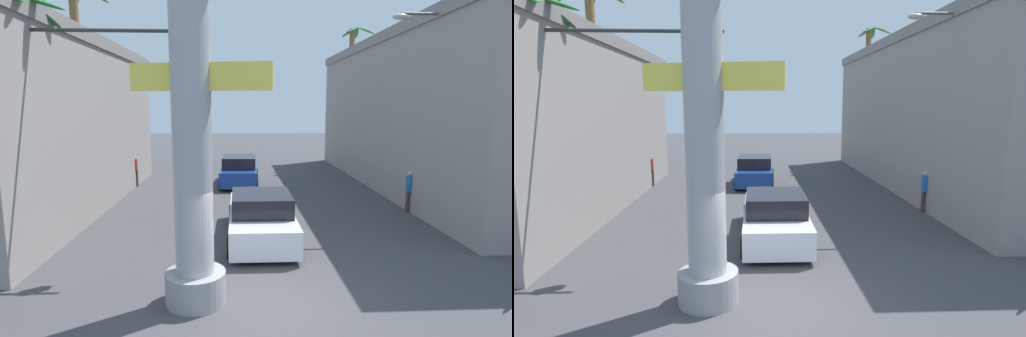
# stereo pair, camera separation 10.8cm
# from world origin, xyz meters

# --- Properties ---
(ground_plane) EXTENTS (89.10, 89.10, 0.00)m
(ground_plane) POSITION_xyz_m (0.00, 10.00, 0.00)
(ground_plane) COLOR #424244
(building_left) EXTENTS (8.94, 16.45, 7.01)m
(building_left) POSITION_xyz_m (-10.27, 9.34, 3.51)
(building_left) COLOR gray
(building_left) RESTS_ON ground
(building_right) EXTENTS (7.82, 20.75, 7.78)m
(building_right) POSITION_xyz_m (10.27, 12.94, 3.90)
(building_right) COLOR gray
(building_right) RESTS_ON ground
(neon_sign_pole) EXTENTS (3.28, 1.32, 9.79)m
(neon_sign_pole) POSITION_xyz_m (-1.49, 0.48, 4.37)
(neon_sign_pole) COLOR #9E9EA3
(neon_sign_pole) RESTS_ON ground
(street_lamp) EXTENTS (2.25, 0.28, 7.53)m
(street_lamp) POSITION_xyz_m (6.63, 6.15, 4.50)
(street_lamp) COLOR #59595E
(street_lamp) RESTS_ON ground
(traffic_light_mast) EXTENTS (5.77, 0.32, 6.32)m
(traffic_light_mast) POSITION_xyz_m (-5.21, 3.24, 4.47)
(traffic_light_mast) COLOR #333333
(traffic_light_mast) RESTS_ON ground
(car_lead) EXTENTS (2.13, 5.05, 1.56)m
(car_lead) POSITION_xyz_m (0.20, 4.68, 0.70)
(car_lead) COLOR black
(car_lead) RESTS_ON ground
(car_far) EXTENTS (2.20, 4.33, 1.56)m
(car_far) POSITION_xyz_m (-0.39, 13.71, 0.74)
(car_far) COLOR black
(car_far) RESTS_ON ground
(palm_tree_near_left) EXTENTS (2.95, 2.96, 7.29)m
(palm_tree_near_left) POSITION_xyz_m (-6.58, 3.45, 4.97)
(palm_tree_near_left) COLOR brown
(palm_tree_near_left) RESTS_ON ground
(palm_tree_far_right) EXTENTS (2.27, 2.36, 9.62)m
(palm_tree_far_right) POSITION_xyz_m (7.57, 20.21, 5.59)
(palm_tree_far_right) COLOR brown
(palm_tree_far_right) RESTS_ON ground
(palm_tree_far_left) EXTENTS (3.26, 3.36, 6.89)m
(palm_tree_far_left) POSITION_xyz_m (-7.24, 18.68, 4.42)
(palm_tree_far_left) COLOR brown
(palm_tree_far_left) RESTS_ON ground
(palm_tree_mid_left) EXTENTS (3.21, 3.22, 9.59)m
(palm_tree_mid_left) POSITION_xyz_m (-7.37, 10.24, 5.95)
(palm_tree_mid_left) COLOR brown
(palm_tree_mid_left) RESTS_ON ground
(pedestrian_far_left) EXTENTS (0.40, 0.40, 1.70)m
(pedestrian_far_left) POSITION_xyz_m (-5.96, 13.42, 1.00)
(pedestrian_far_left) COLOR #3F3833
(pedestrian_far_left) RESTS_ON ground
(pedestrian_mid_right) EXTENTS (0.43, 0.43, 1.70)m
(pedestrian_mid_right) POSITION_xyz_m (6.43, 7.64, 0.99)
(pedestrian_mid_right) COLOR #3F3833
(pedestrian_mid_right) RESTS_ON ground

